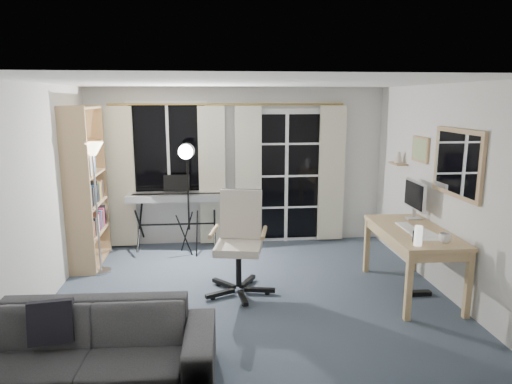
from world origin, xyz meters
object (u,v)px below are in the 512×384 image
bookshelf (83,191)px  desk (413,237)px  office_chair (240,232)px  monitor (415,196)px  torchiere_lamp (94,169)px  mug (445,237)px  sofa (85,335)px  keyboard_piano (177,198)px  studio_light (187,164)px

bookshelf → desk: bearing=-19.7°
bookshelf → desk: (4.01, -1.37, -0.35)m
office_chair → monitor: 2.21m
torchiere_lamp → mug: size_ratio=13.60×
office_chair → sofa: size_ratio=0.58×
sofa → monitor: bearing=29.8°
keyboard_piano → sofa: size_ratio=0.70×
keyboard_piano → desk: size_ratio=1.00×
studio_light → bookshelf: bearing=-165.9°
torchiere_lamp → monitor: torchiere_lamp is taller
monitor → mug: bearing=-94.4°
bookshelf → monitor: bookshelf is taller
desk → monitor: 0.62m
studio_light → monitor: studio_light is taller
bookshelf → sofa: 2.91m
desk → sofa: sofa is taller
torchiere_lamp → mug: torchiere_lamp is taller
desk → monitor: (0.20, 0.45, 0.38)m
studio_light → sofa: bearing=-97.1°
bookshelf → studio_light: bookshelf is taller
sofa → keyboard_piano: bearing=83.3°
studio_light → mug: studio_light is taller
torchiere_lamp → office_chair: 2.03m
sofa → mug: bearing=16.8°
bookshelf → studio_light: (1.38, 0.19, 0.31)m
monitor → mug: 0.98m
desk → sofa: size_ratio=0.70×
desk → monitor: size_ratio=2.62×
monitor → mug: monitor is taller
torchiere_lamp → sofa: bearing=-79.6°
mug → sofa: 3.56m
torchiere_lamp → sofa: 2.63m
keyboard_piano → office_chair: bearing=-61.3°
mug → keyboard_piano: bearing=141.0°
bookshelf → mug: (4.11, -1.87, -0.19)m
bookshelf → office_chair: (2.03, -1.06, -0.32)m
office_chair → desk: size_ratio=0.82×
bookshelf → torchiere_lamp: bookshelf is taller
keyboard_piano → office_chair: 1.76m
office_chair → torchiere_lamp: bearing=169.6°
monitor → studio_light: bearing=159.9°
office_chair → mug: size_ratio=9.47×
desk → mug: size_ratio=11.52×
keyboard_piano → sofa: keyboard_piano is taller
monitor → sofa: (-3.52, -1.84, -0.65)m
torchiere_lamp → office_chair: torchiere_lamp is taller
bookshelf → office_chair: size_ratio=1.81×
torchiere_lamp → studio_light: size_ratio=1.03×
studio_light → office_chair: size_ratio=1.40×
studio_light → sofa: size_ratio=0.81×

